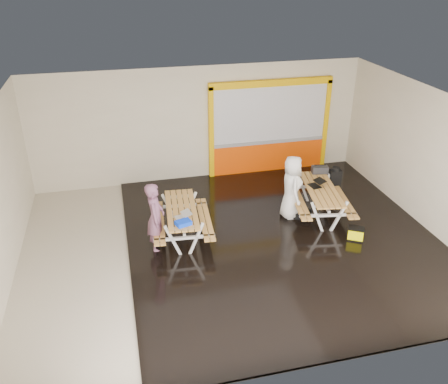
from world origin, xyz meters
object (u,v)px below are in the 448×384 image
object	(u,v)px
person_left	(156,218)
blue_pouch	(183,223)
laptop_right	(316,184)
backpack	(335,177)
laptop_left	(183,216)
toolbox	(320,170)
fluke_bag	(356,234)
dark_case	(302,214)
person_right	(292,187)
picnic_table_left	(182,216)
picnic_table_right	(321,195)

from	to	relation	value
person_left	blue_pouch	size ratio (longest dim) A/B	5.09
laptop_right	backpack	world-z (taller)	backpack
laptop_left	person_left	bearing A→B (deg)	169.46
toolbox	fluke_bag	distance (m)	2.38
dark_case	fluke_bag	distance (m)	1.58
person_left	person_right	bearing A→B (deg)	-67.79
toolbox	dark_case	world-z (taller)	toolbox
laptop_right	dark_case	size ratio (longest dim) A/B	0.94
picnic_table_left	person_left	bearing A→B (deg)	-152.03
picnic_table_right	backpack	bearing A→B (deg)	44.57
fluke_bag	person_left	bearing A→B (deg)	170.29
picnic_table_right	person_left	distance (m)	4.44
blue_pouch	person_right	bearing A→B (deg)	19.88
person_right	backpack	bearing A→B (deg)	-62.43
laptop_left	laptop_right	xyz separation A→B (m)	(3.70, 0.82, 0.03)
person_left	fluke_bag	world-z (taller)	person_left
picnic_table_right	person_right	size ratio (longest dim) A/B	1.36
laptop_left	backpack	bearing A→B (deg)	17.04
picnic_table_left	blue_pouch	size ratio (longest dim) A/B	6.39
person_right	blue_pouch	xyz separation A→B (m)	(-3.04, -1.10, -0.02)
picnic_table_left	laptop_right	size ratio (longest dim) A/B	4.96
person_right	toolbox	size ratio (longest dim) A/B	3.66
person_left	dark_case	xyz separation A→B (m)	(3.92, 0.52, -0.73)
picnic_table_left	person_right	size ratio (longest dim) A/B	1.26
laptop_left	fluke_bag	bearing A→B (deg)	-9.58
laptop_left	fluke_bag	size ratio (longest dim) A/B	0.89
person_right	toolbox	bearing A→B (deg)	-49.42
laptop_right	person_right	bearing A→B (deg)	-178.99
backpack	fluke_bag	world-z (taller)	backpack
fluke_bag	backpack	bearing A→B (deg)	79.80
backpack	blue_pouch	bearing A→B (deg)	-159.80
laptop_right	fluke_bag	world-z (taller)	laptop_right
toolbox	backpack	bearing A→B (deg)	-24.54
toolbox	person_left	bearing A→B (deg)	-163.07
toolbox	blue_pouch	bearing A→B (deg)	-156.00
fluke_bag	dark_case	bearing A→B (deg)	122.51
laptop_right	picnic_table_right	bearing A→B (deg)	-65.52
person_right	blue_pouch	bearing A→B (deg)	116.59
blue_pouch	fluke_bag	bearing A→B (deg)	-5.57
toolbox	picnic_table_left	bearing A→B (deg)	-165.01
fluke_bag	picnic_table_left	bearing A→B (deg)	164.14
picnic_table_right	person_right	xyz separation A→B (m)	(-0.78, 0.15, 0.24)
person_right	fluke_bag	world-z (taller)	person_right
toolbox	backpack	xyz separation A→B (m)	(0.39, -0.18, -0.18)
laptop_left	toolbox	xyz separation A→B (m)	(4.13, 1.56, 0.08)
person_left	picnic_table_right	bearing A→B (deg)	-71.58
backpack	picnic_table_left	bearing A→B (deg)	-168.43
person_right	toolbox	world-z (taller)	person_right
person_right	backpack	xyz separation A→B (m)	(1.52, 0.58, -0.12)
toolbox	fluke_bag	bearing A→B (deg)	-89.61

